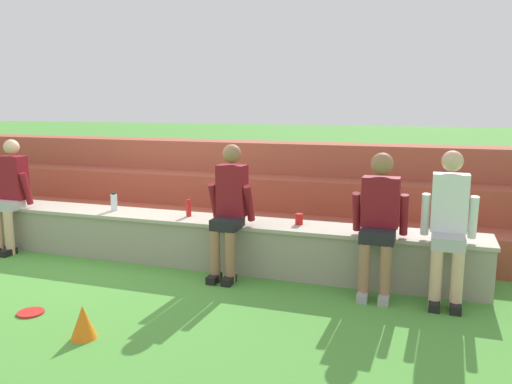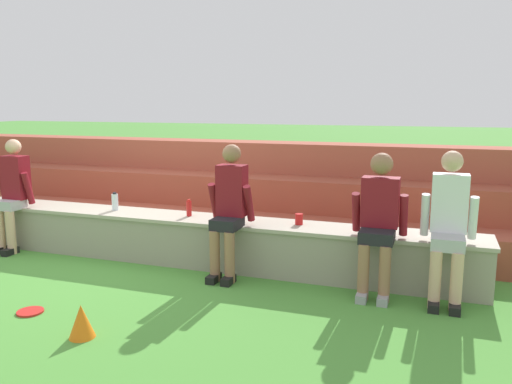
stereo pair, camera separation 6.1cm
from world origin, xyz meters
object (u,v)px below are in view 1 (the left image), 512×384
object	(u,v)px
water_bottle_near_left	(189,208)
frisbee	(31,313)
sports_cone	(83,322)
plastic_cup_left_end	(299,219)
person_center	(379,218)
person_left_of_center	(229,207)
person_far_left	(11,192)
water_bottle_mid_left	(114,202)
person_right_of_center	(449,222)

from	to	relation	value
water_bottle_near_left	frisbee	world-z (taller)	water_bottle_near_left
frisbee	sports_cone	world-z (taller)	sports_cone
plastic_cup_left_end	sports_cone	distance (m)	2.54
person_center	water_bottle_near_left	bearing A→B (deg)	171.77
person_left_of_center	person_center	size ratio (longest dim) A/B	1.03
person_left_of_center	frisbee	size ratio (longest dim) A/B	6.15
plastic_cup_left_end	frisbee	xyz separation A→B (m)	(-2.02, -1.90, -0.61)
person_far_left	water_bottle_mid_left	size ratio (longest dim) A/B	6.33
person_center	person_left_of_center	bearing A→B (deg)	-179.52
water_bottle_near_left	water_bottle_mid_left	distance (m)	1.03
water_bottle_mid_left	plastic_cup_left_end	world-z (taller)	water_bottle_mid_left
sports_cone	plastic_cup_left_end	bearing A→B (deg)	60.07
person_center	person_far_left	bearing A→B (deg)	179.85
frisbee	water_bottle_near_left	bearing A→B (deg)	70.39
sports_cone	water_bottle_mid_left	bearing A→B (deg)	117.90
person_right_of_center	water_bottle_near_left	distance (m)	2.90
water_bottle_near_left	plastic_cup_left_end	xyz separation A→B (m)	(1.35, 0.02, -0.03)
person_right_of_center	water_bottle_near_left	size ratio (longest dim) A/B	7.13
person_far_left	water_bottle_near_left	xyz separation A→B (m)	(2.35, 0.31, -0.11)
water_bottle_near_left	sports_cone	size ratio (longest dim) A/B	0.73
water_bottle_mid_left	sports_cone	bearing A→B (deg)	-62.10
water_bottle_near_left	water_bottle_mid_left	bearing A→B (deg)	179.92
water_bottle_mid_left	frisbee	world-z (taller)	water_bottle_mid_left
water_bottle_mid_left	frisbee	xyz separation A→B (m)	(0.36, -1.89, -0.66)
person_center	water_bottle_near_left	xyz separation A→B (m)	(-2.24, 0.32, -0.11)
sports_cone	water_bottle_near_left	bearing A→B (deg)	92.73
person_center	person_right_of_center	size ratio (longest dim) A/B	0.97
frisbee	water_bottle_mid_left	bearing A→B (deg)	100.85
sports_cone	person_left_of_center	bearing A→B (deg)	72.98
water_bottle_mid_left	frisbee	size ratio (longest dim) A/B	0.96
person_center	sports_cone	size ratio (longest dim) A/B	5.06
person_right_of_center	water_bottle_mid_left	distance (m)	3.93
person_far_left	plastic_cup_left_end	xyz separation A→B (m)	(3.70, 0.33, -0.15)
water_bottle_mid_left	sports_cone	xyz separation A→B (m)	(1.14, -2.14, -0.53)
person_right_of_center	frisbee	distance (m)	3.96
person_left_of_center	water_bottle_near_left	xyz separation A→B (m)	(-0.66, 0.34, -0.12)
person_left_of_center	water_bottle_mid_left	distance (m)	1.73
person_left_of_center	plastic_cup_left_end	bearing A→B (deg)	27.10
person_right_of_center	frisbee	xyz separation A→B (m)	(-3.56, -1.57, -0.76)
plastic_cup_left_end	frisbee	distance (m)	2.84
person_left_of_center	frisbee	world-z (taller)	person_left_of_center
frisbee	person_right_of_center	bearing A→B (deg)	23.83
person_right_of_center	water_bottle_near_left	bearing A→B (deg)	173.78
person_left_of_center	person_center	world-z (taller)	person_left_of_center
plastic_cup_left_end	frisbee	size ratio (longest dim) A/B	0.51
person_right_of_center	plastic_cup_left_end	bearing A→B (deg)	167.89
water_bottle_near_left	frisbee	size ratio (longest dim) A/B	0.86
water_bottle_mid_left	person_right_of_center	bearing A→B (deg)	-4.61
person_far_left	person_right_of_center	bearing A→B (deg)	-0.03
person_left_of_center	plastic_cup_left_end	world-z (taller)	person_left_of_center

